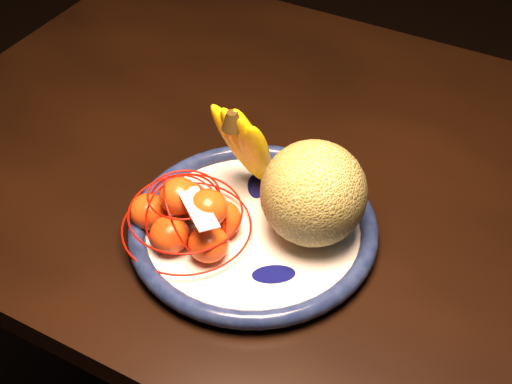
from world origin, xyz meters
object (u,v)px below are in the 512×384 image
at_px(fruit_bowl, 253,228).
at_px(cantaloupe, 314,193).
at_px(dining_table, 360,220).
at_px(mandarin_bag, 188,216).
at_px(banana_bunch, 249,144).

distance_m(fruit_bowl, cantaloupe, 0.10).
relative_size(dining_table, mandarin_bag, 6.81).
height_order(banana_bunch, mandarin_bag, banana_bunch).
bearing_deg(mandarin_bag, fruit_bowl, 29.99).
distance_m(dining_table, fruit_bowl, 0.21).
bearing_deg(fruit_bowl, cantaloupe, 19.04).
relative_size(fruit_bowl, banana_bunch, 2.04).
xyz_separation_m(banana_bunch, mandarin_bag, (-0.04, -0.11, -0.05)).
bearing_deg(dining_table, banana_bunch, -142.34).
distance_m(fruit_bowl, mandarin_bag, 0.09).
xyz_separation_m(dining_table, banana_bunch, (-0.14, -0.09, 0.17)).
bearing_deg(banana_bunch, cantaloupe, -2.35).
distance_m(dining_table, banana_bunch, 0.24).
distance_m(dining_table, mandarin_bag, 0.30).
height_order(fruit_bowl, mandarin_bag, mandarin_bag).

